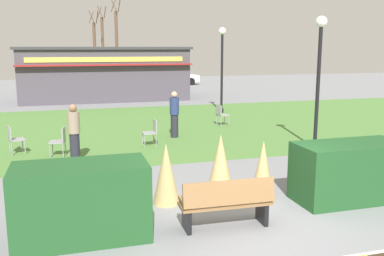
% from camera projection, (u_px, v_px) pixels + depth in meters
% --- Properties ---
extents(ground_plane, '(80.00, 80.00, 0.00)m').
position_uv_depth(ground_plane, '(259.00, 224.00, 7.99)').
color(ground_plane, slate).
extents(lawn_patch, '(36.00, 12.00, 0.01)m').
position_uv_depth(lawn_patch, '(152.00, 126.00, 17.89)').
color(lawn_patch, '#4C7A38').
rests_on(lawn_patch, ground_plane).
extents(park_bench, '(1.72, 0.58, 0.95)m').
position_uv_depth(park_bench, '(227.00, 203.00, 7.75)').
color(park_bench, olive).
rests_on(park_bench, ground_plane).
extents(hedge_left, '(2.26, 1.10, 1.32)m').
position_uv_depth(hedge_left, '(82.00, 202.00, 7.30)').
color(hedge_left, '#1E4C23').
rests_on(hedge_left, ground_plane).
extents(hedge_right, '(2.39, 1.10, 1.26)m').
position_uv_depth(hedge_right, '(350.00, 172.00, 9.18)').
color(hedge_right, '#1E4C23').
rests_on(hedge_right, ground_plane).
extents(ornamental_grass_behind_left, '(0.58, 0.58, 1.31)m').
position_uv_depth(ornamental_grass_behind_left, '(166.00, 174.00, 8.95)').
color(ornamental_grass_behind_left, tan).
rests_on(ornamental_grass_behind_left, ground_plane).
extents(ornamental_grass_behind_right, '(0.54, 0.54, 1.30)m').
position_uv_depth(ornamental_grass_behind_right, '(263.00, 170.00, 9.24)').
color(ornamental_grass_behind_right, tan).
rests_on(ornamental_grass_behind_right, ground_plane).
extents(ornamental_grass_behind_center, '(0.63, 0.63, 1.36)m').
position_uv_depth(ornamental_grass_behind_center, '(220.00, 164.00, 9.60)').
color(ornamental_grass_behind_center, tan).
rests_on(ornamental_grass_behind_center, ground_plane).
extents(lamppost_mid, '(0.36, 0.36, 4.23)m').
position_uv_depth(lamppost_mid, '(319.00, 67.00, 13.56)').
color(lamppost_mid, black).
rests_on(lamppost_mid, ground_plane).
extents(lamppost_far, '(0.36, 0.36, 4.23)m').
position_uv_depth(lamppost_far, '(222.00, 60.00, 21.17)').
color(lamppost_far, black).
rests_on(lamppost_far, ground_plane).
extents(trash_bin, '(0.52, 0.52, 0.93)m').
position_uv_depth(trash_bin, '(57.00, 195.00, 8.19)').
color(trash_bin, '#2D4233').
rests_on(trash_bin, ground_plane).
extents(food_kiosk, '(10.33, 5.23, 3.29)m').
position_uv_depth(food_kiosk, '(104.00, 73.00, 27.13)').
color(food_kiosk, '#47424C').
rests_on(food_kiosk, ground_plane).
extents(cafe_chair_west, '(0.45, 0.45, 0.89)m').
position_uv_depth(cafe_chair_west, '(152.00, 130.00, 14.27)').
color(cafe_chair_west, gray).
rests_on(cafe_chair_west, ground_plane).
extents(cafe_chair_east, '(0.54, 0.54, 0.89)m').
position_uv_depth(cafe_chair_east, '(13.00, 137.00, 13.16)').
color(cafe_chair_east, gray).
rests_on(cafe_chair_east, ground_plane).
extents(cafe_chair_center, '(0.51, 0.51, 0.89)m').
position_uv_depth(cafe_chair_center, '(60.00, 139.00, 12.92)').
color(cafe_chair_center, gray).
rests_on(cafe_chair_center, ground_plane).
extents(cafe_chair_north, '(0.51, 0.51, 0.89)m').
position_uv_depth(cafe_chair_north, '(221.00, 113.00, 17.96)').
color(cafe_chair_north, gray).
rests_on(cafe_chair_north, ground_plane).
extents(person_strolling, '(0.34, 0.34, 1.69)m').
position_uv_depth(person_strolling, '(174.00, 114.00, 15.57)').
color(person_strolling, '#23232D').
rests_on(person_strolling, ground_plane).
extents(person_standing, '(0.34, 0.34, 1.69)m').
position_uv_depth(person_standing, '(74.00, 133.00, 12.17)').
color(person_standing, '#23232D').
rests_on(person_standing, ground_plane).
extents(parked_car_west_slot, '(4.36, 2.38, 1.20)m').
position_uv_depth(parked_car_west_slot, '(49.00, 80.00, 34.77)').
color(parked_car_west_slot, '#B7BABF').
rests_on(parked_car_west_slot, ground_plane).
extents(parked_car_center_slot, '(4.33, 2.31, 1.20)m').
position_uv_depth(parked_car_center_slot, '(118.00, 79.00, 36.30)').
color(parked_car_center_slot, navy).
rests_on(parked_car_center_slot, ground_plane).
extents(parked_car_east_slot, '(4.31, 2.26, 1.20)m').
position_uv_depth(parked_car_east_slot, '(173.00, 77.00, 37.63)').
color(parked_car_east_slot, silver).
rests_on(parked_car_east_slot, ground_plane).
extents(tree_left_bg, '(0.91, 0.96, 7.54)m').
position_uv_depth(tree_left_bg, '(117.00, 46.00, 39.38)').
color(tree_left_bg, brown).
rests_on(tree_left_bg, ground_plane).
extents(tree_right_bg, '(0.91, 0.96, 7.19)m').
position_uv_depth(tree_right_bg, '(103.00, 48.00, 41.97)').
color(tree_right_bg, brown).
rests_on(tree_right_bg, ground_plane).
extents(tree_center_bg, '(0.91, 0.96, 6.54)m').
position_uv_depth(tree_center_bg, '(95.00, 51.00, 39.52)').
color(tree_center_bg, brown).
rests_on(tree_center_bg, ground_plane).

